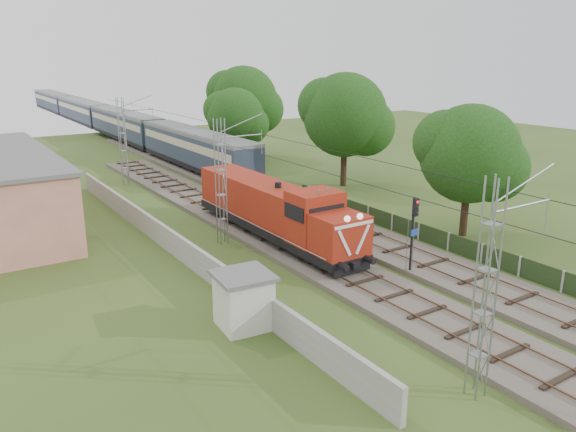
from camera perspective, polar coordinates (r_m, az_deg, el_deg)
ground at (r=28.85m, az=9.78°, el=-8.14°), size 140.00×140.00×0.00m
track_main at (r=33.83m, az=1.76°, el=-3.86°), size 4.20×70.00×0.45m
track_side at (r=46.88m, az=-2.27°, el=1.86°), size 4.20×80.00×0.45m
catenary at (r=35.45m, az=-6.75°, el=3.49°), size 3.31×70.00×8.00m
boundary_wall at (r=34.97m, az=-11.79°, el=-2.54°), size 0.25×40.00×1.50m
fence at (r=36.02m, az=16.01°, el=-2.54°), size 0.12×32.00×1.20m
locomotive at (r=36.02m, az=-1.39°, el=0.69°), size 2.84×16.24×4.12m
coach_rake at (r=91.40m, az=-18.43°, el=9.59°), size 3.10×92.51×3.58m
signal_post at (r=30.82m, az=12.67°, el=-0.65°), size 0.49×0.38×4.45m
relay_hut at (r=25.19m, az=-4.54°, el=-8.49°), size 2.66×2.66×2.53m
tree_a at (r=38.35m, az=18.07°, el=5.92°), size 6.75×6.43×8.75m
tree_b at (r=51.30m, az=5.91°, el=10.08°), size 7.90×7.53×10.25m
tree_c at (r=61.48m, az=-5.32°, el=9.97°), size 6.43×6.12×8.33m
tree_d at (r=66.25m, az=-4.44°, el=11.61°), size 8.09×7.71×10.49m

